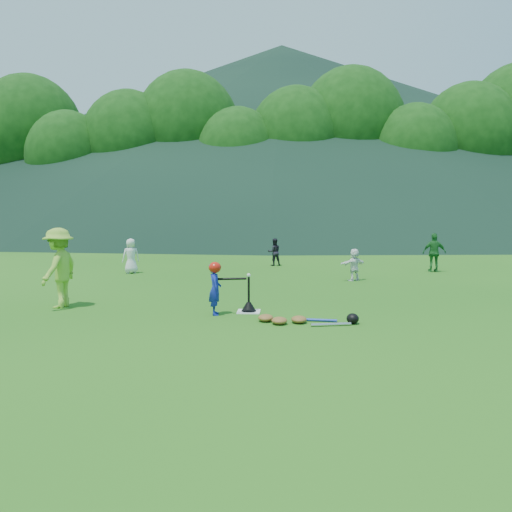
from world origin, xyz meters
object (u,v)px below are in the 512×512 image
(home_plate, at_px, (249,312))
(fielder_d, at_px, (354,265))
(fielder_c, at_px, (434,253))
(equipment_pile, at_px, (299,319))
(fielder_b, at_px, (274,252))
(fielder_a, at_px, (131,256))
(adult_coach, at_px, (59,268))
(batting_tee, at_px, (249,306))
(batter_child, at_px, (215,289))

(home_plate, xyz_separation_m, fielder_d, (2.72, 4.74, 0.46))
(fielder_c, bearing_deg, fielder_d, 38.21)
(fielder_c, xyz_separation_m, equipment_pile, (-4.70, -8.00, -0.58))
(fielder_b, bearing_deg, equipment_pile, 77.70)
(fielder_d, bearing_deg, fielder_b, -92.69)
(fielder_c, bearing_deg, fielder_a, 5.40)
(adult_coach, distance_m, fielder_c, 11.79)
(batting_tee, bearing_deg, adult_coach, 176.09)
(fielder_d, relative_size, equipment_pile, 0.52)
(batter_child, height_order, batting_tee, batter_child)
(batter_child, height_order, fielder_b, fielder_b)
(batter_child, xyz_separation_m, adult_coach, (-3.33, 0.55, 0.33))
(batting_tee, bearing_deg, batter_child, -155.94)
(adult_coach, bearing_deg, home_plate, 92.14)
(home_plate, distance_m, equipment_pile, 1.34)
(batting_tee, bearing_deg, equipment_pile, -43.72)
(fielder_d, bearing_deg, fielder_c, -175.59)
(home_plate, height_order, batter_child, batter_child)
(home_plate, relative_size, batting_tee, 0.66)
(equipment_pile, bearing_deg, fielder_a, 126.70)
(fielder_a, xyz_separation_m, equipment_pile, (5.25, -7.04, -0.50))
(fielder_c, height_order, fielder_d, fielder_c)
(home_plate, bearing_deg, equipment_pile, -43.72)
(fielder_a, relative_size, fielder_c, 0.88)
(fielder_a, height_order, fielder_d, fielder_a)
(fielder_a, bearing_deg, equipment_pile, 96.11)
(batting_tee, xyz_separation_m, equipment_pile, (0.97, -0.93, -0.06))
(home_plate, xyz_separation_m, adult_coach, (-3.96, 0.27, 0.82))
(home_plate, distance_m, fielder_a, 7.48)
(batting_tee, bearing_deg, fielder_b, 87.89)
(batter_child, distance_m, batting_tee, 0.78)
(adult_coach, height_order, batting_tee, adult_coach)
(home_plate, distance_m, fielder_b, 8.71)
(adult_coach, xyz_separation_m, fielder_c, (9.63, 6.80, -0.18))
(fielder_a, xyz_separation_m, batting_tee, (4.28, -6.11, -0.44))
(fielder_b, height_order, fielder_c, fielder_c)
(fielder_b, distance_m, fielder_d, 4.63)
(batter_child, height_order, fielder_c, fielder_c)
(home_plate, xyz_separation_m, fielder_b, (0.32, 8.69, 0.50))
(equipment_pile, bearing_deg, batting_tee, 136.28)
(fielder_c, relative_size, equipment_pile, 0.72)
(batter_child, bearing_deg, fielder_d, -44.81)
(fielder_b, height_order, equipment_pile, fielder_b)
(fielder_c, bearing_deg, home_plate, 51.18)
(home_plate, distance_m, fielder_d, 5.48)
(adult_coach, bearing_deg, batting_tee, 92.14)
(equipment_pile, bearing_deg, fielder_d, 72.86)
(fielder_b, bearing_deg, batter_child, 67.79)
(adult_coach, distance_m, fielder_a, 5.86)
(fielder_d, bearing_deg, adult_coach, -0.11)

